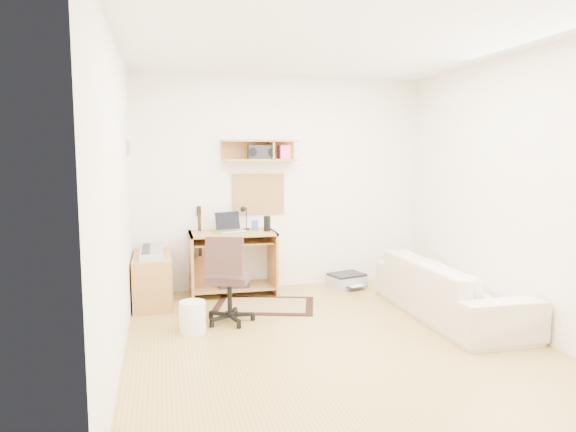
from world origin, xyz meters
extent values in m
cube|color=tan|center=(0.00, 0.00, -0.01)|extent=(3.60, 4.00, 0.01)
cube|color=white|center=(0.00, 0.00, 2.60)|extent=(3.60, 4.00, 0.01)
cube|color=white|center=(0.00, 2.00, 1.30)|extent=(3.60, 0.01, 2.60)
cube|color=white|center=(-1.80, 0.00, 1.30)|extent=(0.01, 4.00, 2.60)
cube|color=white|center=(1.80, 0.00, 1.30)|extent=(0.01, 4.00, 2.60)
cube|color=#BA8341|center=(-0.30, 1.88, 1.70)|extent=(0.90, 0.25, 0.26)
cube|color=tan|center=(-0.30, 1.98, 1.17)|extent=(0.64, 0.03, 0.49)
cube|color=#4C8CBF|center=(-1.79, 1.50, 1.72)|extent=(0.02, 0.20, 0.15)
cylinder|color=black|center=(-0.25, 1.68, 0.84)|extent=(0.08, 0.08, 0.18)
cylinder|color=#3863AA|center=(-0.37, 1.83, 0.81)|extent=(0.08, 0.08, 0.11)
cube|color=black|center=(-0.28, 1.87, 1.68)|extent=(0.32, 0.15, 0.16)
cube|color=tan|center=(-0.39, 1.16, 0.01)|extent=(1.23, 0.99, 0.01)
cube|color=#BA8341|center=(-1.58, 1.55, 0.28)|extent=(0.40, 0.90, 0.55)
cube|color=#B2B5BA|center=(-1.58, 1.55, 0.58)|extent=(0.24, 0.77, 0.07)
cylinder|color=white|center=(-1.21, 0.47, 0.15)|extent=(0.27, 0.27, 0.29)
cube|color=#A5A8AA|center=(0.77, 1.73, 0.09)|extent=(0.50, 0.44, 0.16)
imported|color=beige|center=(1.38, 0.35, 0.39)|extent=(0.58, 1.99, 0.78)
camera|label=1|loc=(-1.45, -4.36, 1.66)|focal=32.81mm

